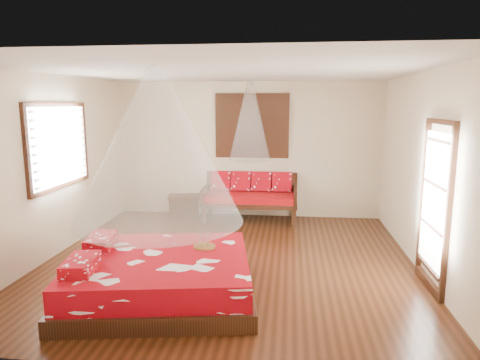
% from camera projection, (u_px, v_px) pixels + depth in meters
% --- Properties ---
extents(room, '(5.54, 5.54, 2.84)m').
position_uv_depth(room, '(229.00, 170.00, 6.24)').
color(room, black).
rests_on(room, ground).
extents(bed, '(2.51, 2.34, 0.65)m').
position_uv_depth(bed, '(160.00, 276.00, 5.28)').
color(bed, black).
rests_on(bed, floor).
extents(daybed, '(1.90, 0.84, 0.97)m').
position_uv_depth(daybed, '(250.00, 195.00, 8.72)').
color(daybed, black).
rests_on(daybed, floor).
extents(storage_chest, '(0.74, 0.60, 0.45)m').
position_uv_depth(storage_chest, '(184.00, 206.00, 8.99)').
color(storage_chest, black).
rests_on(storage_chest, floor).
extents(shutter_panel, '(1.52, 0.06, 1.32)m').
position_uv_depth(shutter_panel, '(252.00, 126.00, 8.80)').
color(shutter_panel, black).
rests_on(shutter_panel, wall_back).
extents(window_left, '(0.10, 1.74, 1.34)m').
position_uv_depth(window_left, '(59.00, 146.00, 6.69)').
color(window_left, black).
rests_on(window_left, wall_left).
extents(glazed_door, '(0.08, 1.02, 2.16)m').
position_uv_depth(glazed_door, '(434.00, 206.00, 5.40)').
color(glazed_door, black).
rests_on(glazed_door, floor).
extents(wine_tray, '(0.29, 0.29, 0.23)m').
position_uv_depth(wine_tray, '(204.00, 243.00, 5.56)').
color(wine_tray, brown).
rests_on(wine_tray, bed).
extents(mosquito_net_main, '(2.02, 2.02, 1.80)m').
position_uv_depth(mosquito_net_main, '(157.00, 147.00, 5.00)').
color(mosquito_net_main, silver).
rests_on(mosquito_net_main, ceiling).
extents(mosquito_net_daybed, '(0.81, 0.81, 1.50)m').
position_uv_depth(mosquito_net_daybed, '(250.00, 122.00, 8.33)').
color(mosquito_net_daybed, silver).
rests_on(mosquito_net_daybed, ceiling).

